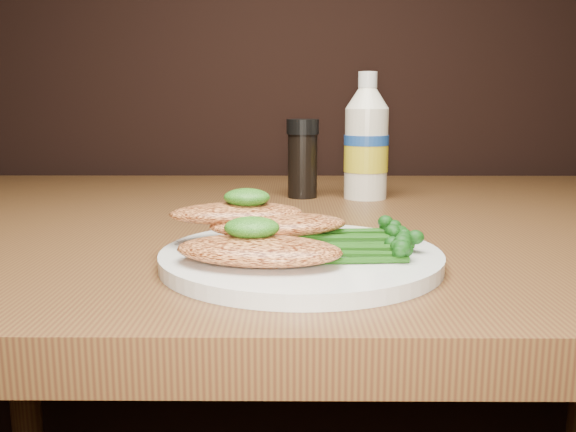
{
  "coord_description": "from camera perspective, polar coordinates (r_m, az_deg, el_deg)",
  "views": [
    {
      "loc": [
        -0.02,
        0.32,
        0.89
      ],
      "look_at": [
        -0.03,
        0.83,
        0.79
      ],
      "focal_mm": 37.49,
      "sensor_mm": 36.0,
      "label": 1
    }
  ],
  "objects": [
    {
      "name": "pesto_back",
      "position": [
        0.54,
        -3.93,
        1.78
      ],
      "size": [
        0.05,
        0.05,
        0.02
      ],
      "primitive_type": "ellipsoid",
      "rotation": [
        0.0,
        0.0,
        -0.3
      ],
      "color": "#0B3307",
      "rests_on": "chicken_back"
    },
    {
      "name": "chicken_mid",
      "position": [
        0.53,
        -0.9,
        -0.84
      ],
      "size": [
        0.13,
        0.08,
        0.02
      ],
      "primitive_type": "ellipsoid",
      "rotation": [
        0.0,
        0.0,
        0.2
      ],
      "color": "#E58849",
      "rests_on": "plate"
    },
    {
      "name": "plate",
      "position": [
        0.51,
        1.22,
        -3.97
      ],
      "size": [
        0.24,
        0.24,
        0.01
      ],
      "primitive_type": "cylinder",
      "color": "white",
      "rests_on": "dining_table"
    },
    {
      "name": "mayo_bottle",
      "position": [
        0.87,
        7.44,
        7.53
      ],
      "size": [
        0.08,
        0.08,
        0.18
      ],
      "primitive_type": null,
      "rotation": [
        0.0,
        0.0,
        0.32
      ],
      "color": "white",
      "rests_on": "dining_table"
    },
    {
      "name": "chicken_front",
      "position": [
        0.47,
        -2.79,
        -3.27
      ],
      "size": [
        0.14,
        0.09,
        0.02
      ],
      "primitive_type": "ellipsoid",
      "rotation": [
        0.0,
        0.0,
        -0.15
      ],
      "color": "#E58849",
      "rests_on": "plate"
    },
    {
      "name": "broccolini_bundle",
      "position": [
        0.51,
        6.14,
        -2.36
      ],
      "size": [
        0.14,
        0.12,
        0.02
      ],
      "primitive_type": null,
      "rotation": [
        0.0,
        0.0,
        0.26
      ],
      "color": "#1A4910",
      "rests_on": "plate"
    },
    {
      "name": "pesto_front",
      "position": [
        0.48,
        -3.45,
        -1.1
      ],
      "size": [
        0.05,
        0.05,
        0.02
      ],
      "primitive_type": "ellipsoid",
      "rotation": [
        0.0,
        0.0,
        -0.11
      ],
      "color": "#0B3307",
      "rests_on": "chicken_front"
    },
    {
      "name": "pepper_grinder",
      "position": [
        0.87,
        1.39,
        5.45
      ],
      "size": [
        0.05,
        0.05,
        0.11
      ],
      "primitive_type": null,
      "rotation": [
        0.0,
        0.0,
        0.14
      ],
      "color": "black",
      "rests_on": "dining_table"
    },
    {
      "name": "chicken_back",
      "position": [
        0.54,
        -4.91,
        0.26
      ],
      "size": [
        0.13,
        0.08,
        0.02
      ],
      "primitive_type": "ellipsoid",
      "rotation": [
        0.0,
        0.0,
        0.13
      ],
      "color": "#E58849",
      "rests_on": "plate"
    }
  ]
}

